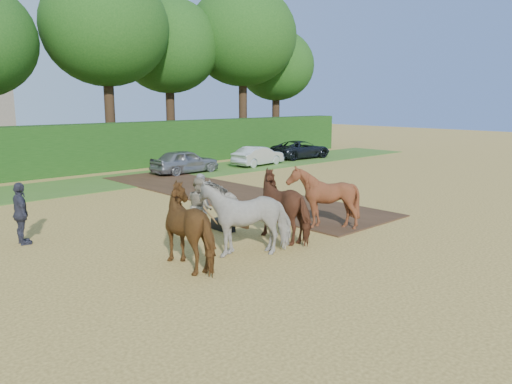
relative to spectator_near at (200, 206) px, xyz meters
The scene contains 9 objects.
ground 4.40m from the spectator_near, 26.89° to the right, with size 120.00×120.00×0.00m, color gold.
earth_strip 7.41m from the spectator_near, 43.51° to the left, with size 4.50×17.00×0.05m, color #472D1C.
grass_verge 12.69m from the spectator_near, 72.39° to the left, with size 50.00×5.00×0.03m, color #38601E.
hedgerow 17.00m from the spectator_near, 76.98° to the left, with size 46.00×1.60×3.00m, color #14380F.
spectator_near is the anchor object (origin of this frame).
spectator_far 5.59m from the spectator_near, 148.76° to the left, with size 1.16×0.48×1.98m, color #282A36.
plough_team 2.44m from the spectator_near, 69.90° to the right, with size 7.31×5.23×2.22m.
parked_cars 13.63m from the spectator_near, 62.33° to the left, with size 34.95×3.11×1.48m.
treeline 21.41m from the spectator_near, 83.82° to the left, with size 48.70×10.60×14.21m.
Camera 1 is at (-13.59, -11.26, 4.51)m, focal length 35.00 mm.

